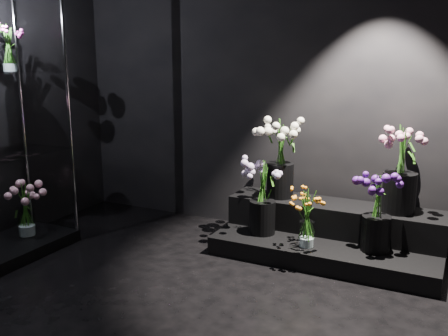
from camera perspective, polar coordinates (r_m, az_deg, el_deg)
The scene contains 11 objects.
floor at distance 3.42m, azimuth -8.88°, elevation -16.62°, with size 4.00×4.00×0.00m, color black.
wall_back at distance 4.76m, azimuth 4.66°, elevation 9.44°, with size 4.00×4.00×0.00m, color black.
display_riser at distance 4.43m, azimuth 12.00°, elevation -7.36°, with size 1.85×0.82×0.41m.
display_case at distance 4.47m, azimuth -24.26°, elevation 4.60°, with size 0.61×1.02×2.25m.
bouquet_orange_bells at distance 4.07m, azimuth 9.51°, elevation -5.52°, with size 0.28×0.28×0.49m.
bouquet_lilac at distance 4.30m, azimuth 4.45°, elevation -2.76°, with size 0.40×0.40×0.63m.
bouquet_purple at distance 4.09m, azimuth 17.14°, elevation -4.52°, with size 0.41×0.41×0.61m.
bouquet_cream_roses at distance 4.48m, azimuth 6.50°, elevation 1.94°, with size 0.52×0.52×0.71m.
bouquet_pink_roses at distance 4.27m, azimuth 19.60°, elevation 0.37°, with size 0.45×0.45×0.71m.
bouquet_case_magenta at distance 4.57m, azimuth -23.45°, elevation 12.62°, with size 0.28×0.28×0.39m.
bouquet_case_base_pink at distance 4.75m, azimuth -21.78°, elevation -4.29°, with size 0.43×0.43×0.47m.
Camera 1 is at (1.76, -2.41, 1.67)m, focal length 40.00 mm.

